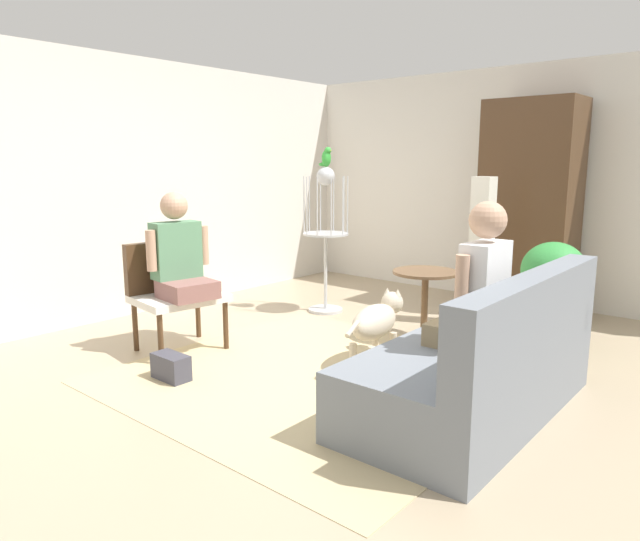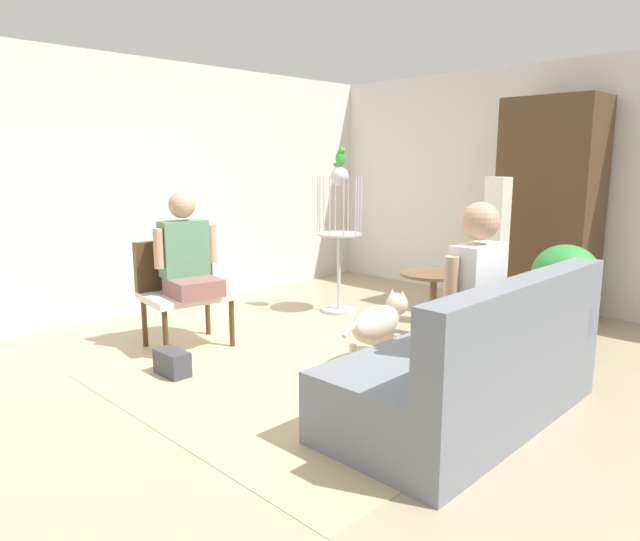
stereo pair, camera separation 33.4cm
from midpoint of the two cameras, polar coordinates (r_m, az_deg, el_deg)
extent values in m
plane|color=tan|center=(4.45, -0.87, -9.80)|extent=(7.37, 7.37, 0.00)
cube|color=silver|center=(6.85, 16.82, 7.99)|extent=(5.83, 0.12, 2.58)
cube|color=silver|center=(6.43, -17.46, 7.81)|extent=(0.12, 6.74, 2.58)
cube|color=#C6B284|center=(4.31, -2.28, -10.45)|extent=(2.70, 2.56, 0.01)
cube|color=slate|center=(3.77, 11.95, -10.43)|extent=(0.93, 1.92, 0.43)
cube|color=slate|center=(3.49, 17.56, -4.50)|extent=(0.21, 1.91, 0.50)
cube|color=slate|center=(4.43, 17.33, -3.21)|extent=(0.91, 0.19, 0.21)
cube|color=#9EB2B7|center=(3.15, 11.92, -7.87)|extent=(0.10, 0.32, 0.28)
cube|color=tan|center=(3.61, 15.85, -5.67)|extent=(0.10, 0.28, 0.28)
cylinder|color=#4C331E|center=(4.96, -11.19, -5.31)|extent=(0.04, 0.04, 0.41)
cylinder|color=#4C331E|center=(4.71, -17.40, -6.48)|extent=(0.04, 0.04, 0.41)
cylinder|color=#4C331E|center=(5.35, -13.68, -4.24)|extent=(0.04, 0.04, 0.41)
cylinder|color=#4C331E|center=(5.12, -19.52, -5.24)|extent=(0.04, 0.04, 0.41)
cube|color=white|center=(4.97, -15.55, -2.67)|extent=(0.65, 0.76, 0.06)
cube|color=#4C331E|center=(5.14, -16.86, 0.44)|extent=(0.18, 0.69, 0.42)
cube|color=#8B7654|center=(3.71, 11.13, -6.13)|extent=(0.35, 0.37, 0.14)
cube|color=white|center=(3.57, 13.32, -1.43)|extent=(0.18, 0.37, 0.52)
sphere|color=tan|center=(3.51, 13.59, 4.84)|extent=(0.22, 0.22, 0.22)
cylinder|color=tan|center=(3.39, 11.05, -1.53)|extent=(0.08, 0.08, 0.36)
cylinder|color=tan|center=(3.78, 14.31, -0.41)|extent=(0.08, 0.08, 0.36)
cube|color=#8B5D57|center=(4.82, -14.84, -1.82)|extent=(0.45, 0.44, 0.14)
cube|color=#598C66|center=(4.91, -15.89, 1.93)|extent=(0.23, 0.41, 0.46)
sphere|color=tan|center=(4.88, -16.10, 6.14)|extent=(0.22, 0.22, 0.22)
cylinder|color=tan|center=(4.98, -13.28, 2.44)|extent=(0.08, 0.08, 0.32)
cylinder|color=tan|center=(4.78, -18.21, 1.85)|extent=(0.08, 0.08, 0.32)
cylinder|color=brown|center=(5.08, 8.51, -0.19)|extent=(0.57, 0.57, 0.02)
cylinder|color=brown|center=(5.15, 8.41, -3.58)|extent=(0.06, 0.06, 0.60)
cylinder|color=brown|center=(5.23, 8.33, -6.59)|extent=(0.31, 0.31, 0.03)
ellipsoid|color=beige|center=(4.48, 3.23, -5.09)|extent=(0.36, 0.63, 0.26)
sphere|color=beige|center=(4.77, 5.13, -3.19)|extent=(0.18, 0.18, 0.18)
cone|color=beige|center=(4.77, 4.65, -2.06)|extent=(0.06, 0.06, 0.06)
cone|color=beige|center=(4.73, 5.65, -2.18)|extent=(0.06, 0.06, 0.06)
cylinder|color=beige|center=(4.15, 0.90, -5.79)|extent=(0.07, 0.18, 0.10)
cylinder|color=beige|center=(4.76, 3.49, -7.09)|extent=(0.06, 0.06, 0.21)
cylinder|color=beige|center=(4.70, 5.19, -7.36)|extent=(0.06, 0.06, 0.21)
cylinder|color=beige|center=(4.41, 1.07, -8.53)|extent=(0.06, 0.06, 0.21)
cylinder|color=beige|center=(4.34, 2.88, -8.85)|extent=(0.06, 0.06, 0.21)
cylinder|color=silver|center=(6.14, -1.02, -3.88)|extent=(0.36, 0.36, 0.03)
cylinder|color=silver|center=(6.05, -1.03, -0.30)|extent=(0.04, 0.04, 0.81)
cylinder|color=silver|center=(5.98, -1.04, 3.61)|extent=(0.47, 0.47, 0.02)
cylinder|color=silver|center=(5.81, 0.61, 6.37)|extent=(0.01, 0.01, 0.58)
cylinder|color=silver|center=(5.94, 1.11, 6.46)|extent=(0.01, 0.01, 0.58)
cylinder|color=silver|center=(6.07, 0.77, 6.55)|extent=(0.01, 0.01, 0.58)
cylinder|color=silver|center=(6.16, -0.22, 6.61)|extent=(0.01, 0.01, 0.58)
cylinder|color=silver|center=(6.17, -1.51, 6.62)|extent=(0.01, 0.01, 0.58)
cylinder|color=silver|center=(6.10, -2.64, 6.57)|extent=(0.01, 0.01, 0.58)
cylinder|color=silver|center=(5.98, -3.20, 6.48)|extent=(0.01, 0.01, 0.58)
cylinder|color=silver|center=(5.84, -2.95, 6.38)|extent=(0.01, 0.01, 0.58)
cylinder|color=silver|center=(5.75, -1.94, 6.32)|extent=(0.01, 0.01, 0.58)
cylinder|color=silver|center=(5.74, -0.56, 6.32)|extent=(0.01, 0.01, 0.58)
sphere|color=silver|center=(5.94, -1.06, 9.26)|extent=(0.19, 0.19, 0.19)
ellipsoid|color=green|center=(5.93, -1.01, 10.98)|extent=(0.09, 0.10, 0.17)
sphere|color=green|center=(5.92, -0.86, 11.72)|extent=(0.07, 0.07, 0.07)
cone|color=#D8BF4C|center=(5.90, -0.60, 11.73)|extent=(0.03, 0.02, 0.02)
ellipsoid|color=green|center=(5.96, -1.30, 10.39)|extent=(0.12, 0.03, 0.04)
cylinder|color=#4C5156|center=(5.19, 19.88, -5.87)|extent=(0.28, 0.28, 0.27)
cylinder|color=brown|center=(5.14, 20.05, -3.36)|extent=(0.03, 0.03, 0.20)
ellipsoid|color=green|center=(5.07, 20.27, 0.02)|extent=(0.52, 0.52, 0.47)
cube|color=#4C4742|center=(5.82, 13.64, -4.84)|extent=(0.20, 0.20, 0.06)
cube|color=white|center=(5.67, 13.96, 2.08)|extent=(0.18, 0.18, 1.36)
cube|color=#4C331E|center=(6.33, 18.47, 5.88)|extent=(0.91, 0.56, 2.17)
cube|color=#3F3F4C|center=(4.42, -16.60, -9.12)|extent=(0.29, 0.15, 0.19)
camera|label=1|loc=(0.17, -92.25, -0.42)|focal=32.53mm
camera|label=2|loc=(0.17, 87.75, 0.42)|focal=32.53mm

